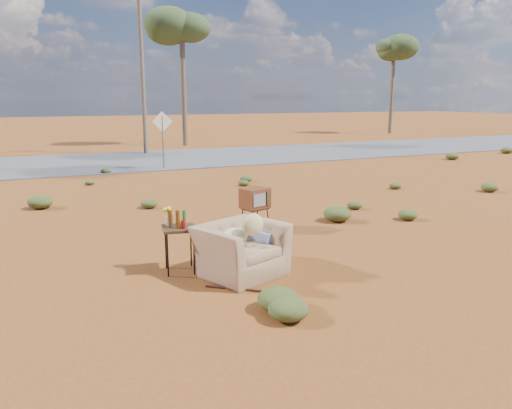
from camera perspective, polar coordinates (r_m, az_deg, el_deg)
name	(u,v)px	position (r m, az deg, el deg)	size (l,w,h in m)	color
ground	(260,274)	(7.88, 0.44, -7.92)	(140.00, 140.00, 0.00)	brown
highway	(112,162)	(22.10, -16.16, 4.72)	(140.00, 7.00, 0.04)	#565659
armchair	(245,242)	(7.78, -1.29, -4.29)	(1.60, 1.37, 1.08)	#947151
tv_unit	(255,199)	(10.33, -0.10, 0.67)	(0.64, 0.57, 0.87)	black
side_table	(176,225)	(7.89, -9.08, -2.36)	(0.58, 0.58, 1.02)	#3A2815
rusty_bar	(250,290)	(7.21, -0.72, -9.74)	(0.04, 0.04, 1.32)	#522016
road_sign	(163,130)	(19.31, -10.64, 8.40)	(0.78, 0.06, 2.19)	brown
eucalyptus_center	(182,27)	(29.12, -8.49, 19.40)	(3.20, 3.20, 7.60)	brown
eucalyptus_right	(394,52)	(39.80, 15.49, 16.42)	(3.20, 3.20, 7.10)	brown
utility_pole_center	(142,66)	(24.79, -12.90, 15.22)	(1.40, 0.20, 8.00)	brown
scrub_patch	(146,212)	(11.64, -12.46, -0.85)	(17.49, 8.07, 0.33)	#3F4A20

